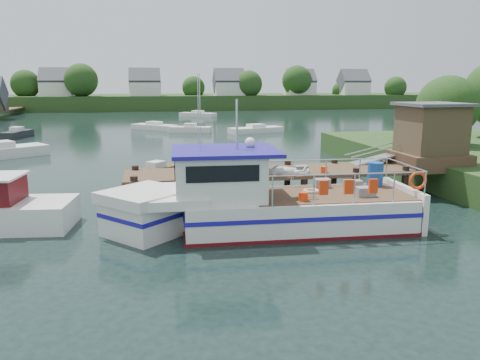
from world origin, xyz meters
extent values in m
plane|color=black|center=(0.00, 0.00, 0.00)|extent=(160.00, 160.00, 0.00)
cylinder|color=#332114|center=(14.00, 6.00, 1.52)|extent=(0.50, 0.50, 3.05)
sphere|color=#224317|center=(14.00, 6.00, 3.96)|extent=(3.90, 3.90, 3.90)
cube|color=#28441B|center=(0.00, 84.00, 1.40)|extent=(140.00, 24.00, 3.00)
cylinder|color=#332114|center=(-28.00, 79.00, 2.10)|extent=(0.60, 0.60, 4.20)
sphere|color=#224317|center=(-28.00, 79.00, 5.21)|extent=(5.54, 5.54, 5.54)
cylinder|color=#332114|center=(-17.00, 75.00, 2.40)|extent=(0.60, 0.60, 4.80)
sphere|color=#224317|center=(-17.00, 75.00, 5.95)|extent=(6.34, 6.34, 6.34)
cylinder|color=#332114|center=(-6.00, 77.00, 1.50)|extent=(0.60, 0.60, 3.00)
sphere|color=#224317|center=(-6.00, 77.00, 3.72)|extent=(3.96, 3.96, 3.96)
cylinder|color=#332114|center=(5.00, 79.00, 1.80)|extent=(0.60, 0.60, 3.60)
sphere|color=#224317|center=(5.00, 79.00, 4.46)|extent=(4.75, 4.75, 4.75)
cylinder|color=#332114|center=(16.00, 75.00, 2.10)|extent=(0.60, 0.60, 4.20)
sphere|color=#224317|center=(16.00, 75.00, 5.21)|extent=(5.54, 5.54, 5.54)
cylinder|color=#332114|center=(27.00, 77.00, 2.40)|extent=(0.60, 0.60, 4.80)
sphere|color=#224317|center=(27.00, 77.00, 5.95)|extent=(6.34, 6.34, 6.34)
cylinder|color=#332114|center=(38.00, 79.00, 1.50)|extent=(0.60, 0.60, 3.00)
sphere|color=#224317|center=(38.00, 79.00, 3.72)|extent=(3.96, 3.96, 3.96)
cylinder|color=#332114|center=(49.00, 75.00, 1.80)|extent=(0.60, 0.60, 3.60)
sphere|color=#224317|center=(49.00, 75.00, 4.46)|extent=(4.75, 4.75, 4.75)
cube|color=silver|center=(-22.00, 78.00, 4.00)|extent=(6.00, 5.00, 3.00)
cube|color=#47474C|center=(-22.00, 78.00, 5.90)|extent=(6.20, 5.09, 5.09)
cube|color=silver|center=(-5.00, 77.00, 4.00)|extent=(6.00, 5.00, 3.00)
cube|color=#47474C|center=(-5.00, 77.00, 5.90)|extent=(6.20, 5.09, 5.09)
cube|color=silver|center=(12.00, 76.00, 4.00)|extent=(6.00, 5.00, 3.00)
cube|color=#47474C|center=(12.00, 76.00, 5.90)|extent=(6.20, 5.09, 5.09)
cube|color=silver|center=(28.00, 78.00, 4.00)|extent=(6.00, 5.00, 3.00)
cube|color=#47474C|center=(28.00, 78.00, 5.90)|extent=(6.20, 5.09, 5.09)
cube|color=silver|center=(40.00, 77.00, 4.00)|extent=(6.00, 5.00, 3.00)
cube|color=#47474C|center=(40.00, 77.00, 5.90)|extent=(6.20, 5.09, 5.09)
cube|color=#4E3725|center=(-28.00, 64.00, 1.00)|extent=(2.20, 20.00, 0.25)
cube|color=#4E3725|center=(2.00, 0.00, 1.30)|extent=(16.00, 3.00, 0.20)
cylinder|color=black|center=(-5.50, -1.30, 0.65)|extent=(0.32, 0.32, 1.90)
cylinder|color=black|center=(-5.50, 1.30, 0.65)|extent=(0.32, 0.32, 1.90)
cylinder|color=black|center=(-3.00, -1.30, 0.65)|extent=(0.32, 0.32, 1.90)
cylinder|color=black|center=(-3.00, 1.30, 0.65)|extent=(0.32, 0.32, 1.90)
cylinder|color=black|center=(-0.50, -1.30, 0.65)|extent=(0.32, 0.32, 1.90)
cylinder|color=black|center=(-0.50, 1.30, 0.65)|extent=(0.32, 0.32, 1.90)
cylinder|color=black|center=(2.00, -1.30, 0.65)|extent=(0.32, 0.32, 1.90)
cylinder|color=black|center=(2.00, 1.30, 0.65)|extent=(0.32, 0.32, 1.90)
cylinder|color=black|center=(4.50, -1.30, 0.65)|extent=(0.32, 0.32, 1.90)
cylinder|color=black|center=(4.50, 1.30, 0.65)|extent=(0.32, 0.32, 1.90)
cylinder|color=black|center=(7.00, -1.30, 0.65)|extent=(0.32, 0.32, 1.90)
cylinder|color=black|center=(7.00, 1.30, 0.65)|extent=(0.32, 0.32, 1.90)
cylinder|color=black|center=(9.50, -1.30, 0.65)|extent=(0.32, 0.32, 1.90)
cylinder|color=black|center=(9.50, 1.30, 0.65)|extent=(0.32, 0.32, 1.90)
cube|color=#4E3725|center=(9.00, 0.00, 1.70)|extent=(3.20, 3.00, 0.60)
cube|color=#473927|center=(9.00, 0.00, 3.10)|extent=(2.60, 2.60, 2.40)
cube|color=#47474C|center=(9.00, 0.00, 4.40)|extent=(3.00, 3.00, 0.15)
cube|color=#A5A8AD|center=(6.70, 0.90, 1.65)|extent=(3.34, 0.90, 0.79)
cylinder|color=silver|center=(6.70, 0.50, 2.15)|extent=(3.34, 0.05, 0.76)
cylinder|color=silver|center=(6.70, 1.30, 2.15)|extent=(3.34, 0.05, 0.76)
cube|color=slate|center=(1.00, -1.00, 1.56)|extent=(0.60, 0.40, 0.30)
cube|color=slate|center=(2.00, -0.80, 1.56)|extent=(0.60, 0.40, 0.30)
cylinder|color=red|center=(3.00, -1.10, 1.55)|extent=(0.30, 0.30, 0.28)
cylinder|color=navy|center=(0.20, 0.90, 1.84)|extent=(0.56, 0.56, 0.85)
cube|color=silver|center=(0.53, -4.58, 0.64)|extent=(8.56, 3.80, 1.29)
cube|color=silver|center=(-5.06, -4.29, 0.64)|extent=(3.36, 3.36, 1.29)
cube|color=silver|center=(-5.06, -4.29, 1.46)|extent=(3.68, 3.67, 0.39)
cube|color=silver|center=(-3.94, -4.35, 1.42)|extent=(2.40, 3.30, 0.34)
cube|color=#1A1294|center=(0.53, -4.58, 0.81)|extent=(8.68, 3.85, 0.16)
cube|color=#1A1294|center=(-5.06, -4.29, 0.81)|extent=(3.42, 3.42, 0.16)
cube|color=#540C11|center=(0.53, -4.58, 0.06)|extent=(8.68, 3.82, 0.16)
cube|color=#4E3725|center=(1.87, -4.65, 1.30)|extent=(6.20, 3.34, 0.04)
cube|color=silver|center=(4.89, -4.81, 0.76)|extent=(0.40, 3.37, 1.51)
cube|color=silver|center=(-2.37, -4.43, 2.13)|extent=(3.28, 3.07, 1.68)
cube|color=black|center=(-2.45, -5.89, 2.46)|extent=(2.46, 0.17, 0.56)
cube|color=black|center=(-2.30, -2.97, 2.46)|extent=(2.46, 0.17, 0.56)
cube|color=black|center=(-3.95, -4.35, 2.46)|extent=(0.15, 2.01, 0.56)
cube|color=navy|center=(-2.15, -4.44, 3.02)|extent=(3.97, 3.44, 0.13)
cylinder|color=silver|center=(-1.70, -4.47, 3.97)|extent=(0.09, 0.09, 1.79)
cylinder|color=silver|center=(-3.07, -4.95, 4.42)|extent=(0.03, 0.03, 2.69)
cylinder|color=silver|center=(-3.02, -3.84, 4.42)|extent=(0.03, 0.03, 2.69)
sphere|color=silver|center=(-1.12, -4.05, 3.25)|extent=(0.42, 0.42, 0.40)
cylinder|color=silver|center=(1.96, -6.21, 2.35)|extent=(5.59, 0.34, 0.05)
cylinder|color=silver|center=(2.12, -3.12, 2.35)|extent=(5.59, 0.34, 0.05)
cylinder|color=silver|center=(4.87, -4.81, 2.35)|extent=(0.21, 3.08, 0.05)
cylinder|color=silver|center=(-0.78, -6.06, 1.82)|extent=(0.05, 0.05, 1.06)
cylinder|color=silver|center=(-0.62, -2.98, 1.82)|extent=(0.05, 0.05, 1.06)
cylinder|color=silver|center=(0.67, -6.14, 1.82)|extent=(0.05, 0.05, 1.06)
cylinder|color=silver|center=(0.84, -3.05, 1.82)|extent=(0.05, 0.05, 1.06)
cylinder|color=silver|center=(2.13, -6.21, 1.82)|extent=(0.05, 0.05, 1.06)
cylinder|color=silver|center=(2.29, -3.13, 1.82)|extent=(0.05, 0.05, 1.06)
cylinder|color=silver|center=(3.58, -6.29, 1.82)|extent=(0.05, 0.05, 1.06)
cylinder|color=silver|center=(3.74, -3.21, 1.82)|extent=(0.05, 0.05, 1.06)
cylinder|color=silver|center=(4.76, -6.35, 1.82)|extent=(0.05, 0.05, 1.06)
cylinder|color=silver|center=(4.92, -3.27, 1.82)|extent=(0.05, 0.05, 1.06)
cube|color=slate|center=(2.96, -5.38, 1.49)|extent=(0.69, 0.48, 0.36)
cube|color=slate|center=(3.02, -4.15, 1.49)|extent=(0.69, 0.48, 0.36)
cube|color=slate|center=(1.93, -3.65, 1.49)|extent=(0.64, 0.46, 0.36)
cylinder|color=navy|center=(4.16, -3.77, 1.79)|extent=(0.66, 0.66, 0.99)
cylinder|color=red|center=(0.48, -5.59, 1.47)|extent=(0.35, 0.35, 0.34)
torus|color=#BFB28C|center=(1.22, -4.40, 1.37)|extent=(0.66, 0.66, 0.13)
torus|color=red|center=(4.87, -5.71, 1.90)|extent=(0.70, 0.15, 0.69)
cube|color=red|center=(1.01, -6.18, 1.90)|extent=(0.32, 0.13, 0.50)
cube|color=red|center=(1.90, -6.23, 1.90)|extent=(0.32, 0.13, 0.50)
cube|color=red|center=(2.80, -6.27, 1.90)|extent=(0.32, 0.13, 0.50)
imported|color=silver|center=(-0.16, -4.88, 2.27)|extent=(0.51, 0.74, 1.97)
cube|color=#4E3725|center=(-4.45, 6.32, 0.30)|extent=(3.12, 3.09, 0.60)
cube|color=silver|center=(-4.45, 6.32, 0.76)|extent=(1.21, 1.20, 0.39)
cube|color=silver|center=(3.34, 55.90, 0.32)|extent=(6.10, 5.06, 0.65)
cube|color=silver|center=(3.34, 55.90, 0.81)|extent=(2.20, 2.13, 0.42)
cube|color=silver|center=(-0.15, 31.39, 0.32)|extent=(4.87, 2.79, 0.65)
cube|color=silver|center=(-0.15, 31.39, 0.81)|extent=(1.55, 1.42, 0.42)
cube|color=silver|center=(6.96, 29.62, 0.30)|extent=(6.42, 3.81, 0.61)
cube|color=silver|center=(6.96, 29.62, 0.76)|extent=(2.06, 1.91, 0.39)
cube|color=silver|center=(-4.06, 35.47, 0.30)|extent=(5.49, 5.20, 0.61)
cube|color=silver|center=(-4.06, 35.47, 0.76)|extent=(2.08, 2.06, 0.39)
cube|color=black|center=(-17.72, 29.38, 0.36)|extent=(2.46, 4.29, 0.71)
cube|color=silver|center=(-17.72, 29.38, 0.90)|extent=(1.26, 1.37, 0.46)
camera|label=1|loc=(-4.86, -20.99, 5.43)|focal=35.00mm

